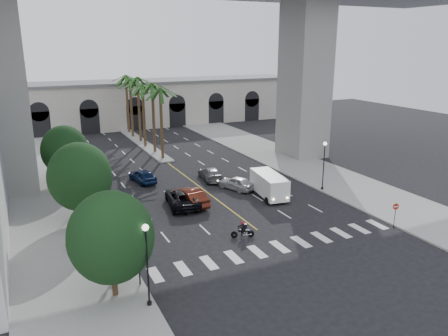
# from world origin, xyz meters

# --- Properties ---
(ground) EXTENTS (140.00, 140.00, 0.00)m
(ground) POSITION_xyz_m (0.00, 0.00, 0.00)
(ground) COLOR black
(ground) RESTS_ON ground
(sidewalk_left) EXTENTS (8.00, 100.00, 0.15)m
(sidewalk_left) POSITION_xyz_m (-15.00, 15.00, 0.07)
(sidewalk_left) COLOR gray
(sidewalk_left) RESTS_ON ground
(sidewalk_right) EXTENTS (8.00, 100.00, 0.15)m
(sidewalk_right) POSITION_xyz_m (15.00, 15.00, 0.07)
(sidewalk_right) COLOR gray
(sidewalk_right) RESTS_ON ground
(median) EXTENTS (2.00, 24.00, 0.20)m
(median) POSITION_xyz_m (0.00, 38.00, 0.10)
(median) COLOR gray
(median) RESTS_ON ground
(pier_building) EXTENTS (71.00, 10.50, 8.50)m
(pier_building) POSITION_xyz_m (0.00, 55.00, 4.27)
(pier_building) COLOR silver
(pier_building) RESTS_ON ground
(bridge) EXTENTS (75.00, 13.00, 26.00)m
(bridge) POSITION_xyz_m (3.42, 22.00, 18.51)
(bridge) COLOR gray
(bridge) RESTS_ON ground
(palm_a) EXTENTS (3.20, 3.20, 10.30)m
(palm_a) POSITION_xyz_m (0.00, 28.00, 9.10)
(palm_a) COLOR #47331E
(palm_a) RESTS_ON ground
(palm_b) EXTENTS (3.20, 3.20, 10.60)m
(palm_b) POSITION_xyz_m (0.10, 32.00, 9.37)
(palm_b) COLOR #47331E
(palm_b) RESTS_ON ground
(palm_c) EXTENTS (3.20, 3.20, 10.10)m
(palm_c) POSITION_xyz_m (-0.20, 36.00, 8.91)
(palm_c) COLOR #47331E
(palm_c) RESTS_ON ground
(palm_d) EXTENTS (3.20, 3.20, 10.90)m
(palm_d) POSITION_xyz_m (0.15, 40.00, 9.65)
(palm_d) COLOR #47331E
(palm_d) RESTS_ON ground
(palm_e) EXTENTS (3.20, 3.20, 10.40)m
(palm_e) POSITION_xyz_m (-0.10, 44.00, 9.19)
(palm_e) COLOR #47331E
(palm_e) RESTS_ON ground
(palm_f) EXTENTS (3.20, 3.20, 10.70)m
(palm_f) POSITION_xyz_m (0.20, 48.00, 9.46)
(palm_f) COLOR #47331E
(palm_f) RESTS_ON ground
(street_tree_near) EXTENTS (5.20, 5.20, 6.89)m
(street_tree_near) POSITION_xyz_m (-13.00, -3.00, 4.02)
(street_tree_near) COLOR #382616
(street_tree_near) RESTS_ON ground
(street_tree_mid) EXTENTS (5.44, 5.44, 7.21)m
(street_tree_mid) POSITION_xyz_m (-13.00, 10.00, 4.21)
(street_tree_mid) COLOR #382616
(street_tree_mid) RESTS_ON ground
(street_tree_far) EXTENTS (5.04, 5.04, 6.68)m
(street_tree_far) POSITION_xyz_m (-13.00, 22.00, 3.90)
(street_tree_far) COLOR #382616
(street_tree_far) RESTS_ON ground
(lamp_post_left_near) EXTENTS (0.40, 0.40, 5.35)m
(lamp_post_left_near) POSITION_xyz_m (-11.40, -5.00, 3.22)
(lamp_post_left_near) COLOR black
(lamp_post_left_near) RESTS_ON ground
(lamp_post_left_far) EXTENTS (0.40, 0.40, 5.35)m
(lamp_post_left_far) POSITION_xyz_m (-11.40, 16.00, 3.22)
(lamp_post_left_far) COLOR black
(lamp_post_left_far) RESTS_ON ground
(lamp_post_right) EXTENTS (0.40, 0.40, 5.35)m
(lamp_post_right) POSITION_xyz_m (11.40, 8.00, 3.22)
(lamp_post_right) COLOR black
(lamp_post_right) RESTS_ON ground
(traffic_signal_near) EXTENTS (0.25, 0.18, 3.65)m
(traffic_signal_near) POSITION_xyz_m (-11.30, -2.50, 2.51)
(traffic_signal_near) COLOR black
(traffic_signal_near) RESTS_ON ground
(traffic_signal_far) EXTENTS (0.25, 0.18, 3.65)m
(traffic_signal_far) POSITION_xyz_m (-11.30, 1.50, 2.51)
(traffic_signal_far) COLOR black
(traffic_signal_far) RESTS_ON ground
(motorcycle_rider) EXTENTS (1.87, 0.74, 1.40)m
(motorcycle_rider) POSITION_xyz_m (-1.77, 1.21, 0.63)
(motorcycle_rider) COLOR black
(motorcycle_rider) RESTS_ON ground
(car_a) EXTENTS (3.21, 4.64, 1.47)m
(car_a) POSITION_xyz_m (3.26, 12.30, 0.73)
(car_a) COLOR silver
(car_a) RESTS_ON ground
(car_b) EXTENTS (2.30, 5.37, 1.72)m
(car_b) POSITION_xyz_m (-3.01, 10.03, 0.86)
(car_b) COLOR #501B10
(car_b) RESTS_ON ground
(car_c) EXTENTS (3.68, 6.34, 1.66)m
(car_c) POSITION_xyz_m (-3.74, 10.13, 0.83)
(car_c) COLOR black
(car_c) RESTS_ON ground
(car_d) EXTENTS (2.66, 5.18, 1.44)m
(car_d) POSITION_xyz_m (2.14, 16.67, 0.72)
(car_d) COLOR slate
(car_d) RESTS_ON ground
(car_e) EXTENTS (2.55, 4.73, 1.53)m
(car_e) POSITION_xyz_m (-5.22, 19.11, 0.76)
(car_e) COLOR #10244C
(car_e) RESTS_ON ground
(cargo_van) EXTENTS (2.92, 5.89, 2.41)m
(cargo_van) POSITION_xyz_m (5.18, 8.72, 1.34)
(cargo_van) COLOR white
(cargo_van) RESTS_ON ground
(pedestrian_a) EXTENTS (0.83, 0.67, 1.97)m
(pedestrian_a) POSITION_xyz_m (-11.50, 0.76, 1.13)
(pedestrian_a) COLOR black
(pedestrian_a) RESTS_ON sidewalk_left
(pedestrian_b) EXTENTS (0.91, 0.71, 1.84)m
(pedestrian_b) POSITION_xyz_m (-14.57, 4.49, 1.07)
(pedestrian_b) COLOR black
(pedestrian_b) RESTS_ON sidewalk_left
(do_not_enter_sign) EXTENTS (0.53, 0.20, 2.26)m
(do_not_enter_sign) POSITION_xyz_m (10.68, -2.69, 1.64)
(do_not_enter_sign) COLOR black
(do_not_enter_sign) RESTS_ON ground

